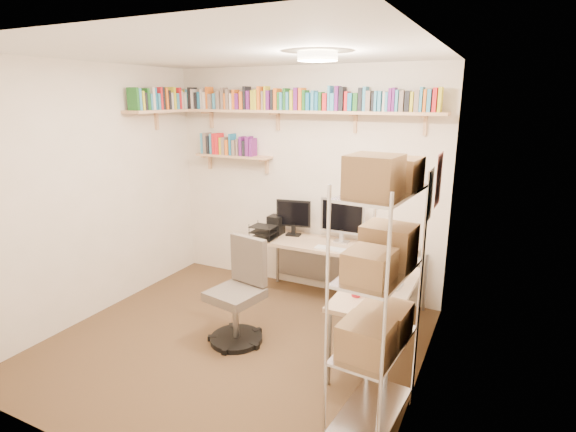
# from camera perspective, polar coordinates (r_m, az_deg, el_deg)

# --- Properties ---
(ground) EXTENTS (3.20, 3.20, 0.00)m
(ground) POSITION_cam_1_polar(r_m,az_deg,el_deg) (4.27, -6.94, -15.77)
(ground) COLOR #42311C
(ground) RESTS_ON ground
(room_shell) EXTENTS (3.24, 3.04, 2.52)m
(room_shell) POSITION_cam_1_polar(r_m,az_deg,el_deg) (3.73, -7.61, 5.16)
(room_shell) COLOR beige
(room_shell) RESTS_ON ground
(wall_shelves) EXTENTS (3.12, 1.09, 0.80)m
(wall_shelves) POSITION_cam_1_polar(r_m,az_deg,el_deg) (5.02, -3.85, 13.17)
(wall_shelves) COLOR tan
(wall_shelves) RESTS_ON ground
(corner_desk) EXTENTS (1.88, 1.70, 1.13)m
(corner_desk) POSITION_cam_1_polar(r_m,az_deg,el_deg) (4.57, 5.87, -4.68)
(corner_desk) COLOR #D2AC88
(corner_desk) RESTS_ON ground
(office_chair) EXTENTS (0.51, 0.52, 0.96)m
(office_chair) POSITION_cam_1_polar(r_m,az_deg,el_deg) (4.16, -6.19, -10.39)
(office_chair) COLOR black
(office_chair) RESTS_ON ground
(wire_rack) EXTENTS (0.43, 0.77, 1.87)m
(wire_rack) POSITION_cam_1_polar(r_m,az_deg,el_deg) (2.83, 11.53, -6.26)
(wire_rack) COLOR silver
(wire_rack) RESTS_ON ground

